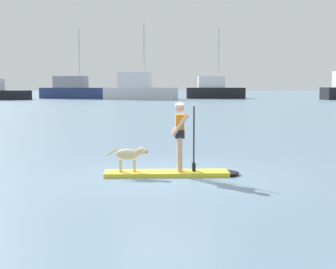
# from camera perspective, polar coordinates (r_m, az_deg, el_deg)

# --- Properties ---
(ground_plane) EXTENTS (400.00, 400.00, 0.00)m
(ground_plane) POSITION_cam_1_polar(r_m,az_deg,el_deg) (11.77, -0.18, -4.86)
(ground_plane) COLOR slate
(paddleboard) EXTENTS (3.34, 0.91, 0.10)m
(paddleboard) POSITION_cam_1_polar(r_m,az_deg,el_deg) (11.77, 0.93, -4.61)
(paddleboard) COLOR yellow
(paddleboard) RESTS_ON ground_plane
(person_paddler) EXTENTS (0.62, 0.50, 1.67)m
(person_paddler) POSITION_cam_1_polar(r_m,az_deg,el_deg) (11.64, 1.45, 0.34)
(person_paddler) COLOR tan
(person_paddler) RESTS_ON paddleboard
(dog) EXTENTS (1.02, 0.26, 0.59)m
(dog) POSITION_cam_1_polar(r_m,az_deg,el_deg) (11.68, -4.59, -2.46)
(dog) COLOR #CCB78C
(dog) RESTS_ON paddleboard
(moored_boat_port) EXTENTS (12.64, 5.52, 11.42)m
(moored_boat_port) POSITION_cam_1_polar(r_m,az_deg,el_deg) (81.50, -10.99, 5.19)
(moored_boat_port) COLOR navy
(moored_boat_port) RESTS_ON ground_plane
(moored_boat_far_starboard) EXTENTS (11.82, 5.98, 11.72)m
(moored_boat_far_starboard) POSITION_cam_1_polar(r_m,az_deg,el_deg) (76.07, -3.46, 5.38)
(moored_boat_far_starboard) COLOR silver
(moored_boat_far_starboard) RESTS_ON ground_plane
(moored_boat_center) EXTENTS (9.79, 3.83, 11.70)m
(moored_boat_center) POSITION_cam_1_polar(r_m,az_deg,el_deg) (81.44, 5.50, 5.27)
(moored_boat_center) COLOR black
(moored_boat_center) RESTS_ON ground_plane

